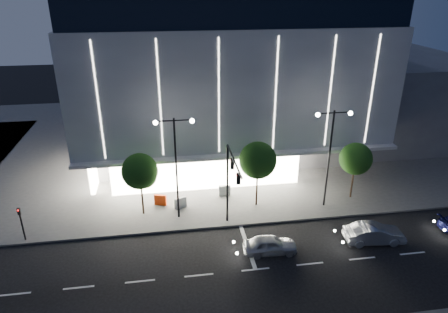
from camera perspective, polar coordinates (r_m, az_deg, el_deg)
ground at (r=30.12m, az=0.03°, el=-14.41°), size 160.00×160.00×0.00m
sidewalk_museum at (r=51.63m, az=1.46°, el=2.69°), size 70.00×40.00×0.15m
museum at (r=47.12m, az=-0.53°, el=12.31°), size 30.00×25.80×18.00m
annex_building at (r=57.53m, az=22.81°, el=8.21°), size 16.00×20.00×10.00m
traffic_mast at (r=30.35m, az=0.94°, el=-2.84°), size 0.33×5.89×7.07m
street_lamp_west at (r=32.02m, az=-6.92°, el=0.29°), size 3.16×0.36×9.00m
street_lamp_east at (r=34.79m, az=14.98°, el=1.58°), size 3.16×0.36×9.00m
ped_signal_far at (r=34.47m, az=-27.01°, el=-8.16°), size 0.22×0.24×3.00m
tree_left at (r=33.82m, az=-11.88°, el=-2.33°), size 3.02×3.02×5.72m
tree_mid at (r=34.47m, az=4.88°, el=-0.81°), size 3.25×3.25×6.15m
tree_right at (r=37.68m, az=18.29°, el=-0.53°), size 2.91×2.91×5.51m
car_lead at (r=30.50m, az=6.61°, el=-12.42°), size 4.10×1.81×1.37m
car_second at (r=33.42m, az=20.66°, el=-10.29°), size 4.71×1.98×1.51m
barrier_a at (r=36.40m, az=-9.08°, el=-6.14°), size 1.12×0.59×1.00m
barrier_b at (r=35.73m, az=-6.25°, el=-6.58°), size 1.12×0.63×1.00m
barrier_d at (r=37.50m, az=0.08°, el=-4.86°), size 1.10×0.25×1.00m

